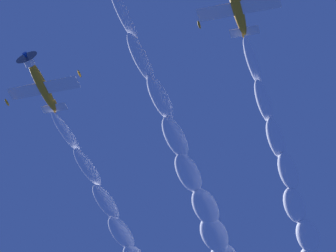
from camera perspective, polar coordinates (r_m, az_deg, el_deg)
airplane_left_wingman at (r=66.07m, az=6.82°, el=12.05°), size 8.78×9.60×3.56m
airplane_right_wingman at (r=70.44m, az=-12.56°, el=4.13°), size 8.78×9.71×3.24m
smoke_trail_lead at (r=85.66m, az=5.23°, el=-11.76°), size 60.78×12.46×9.62m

